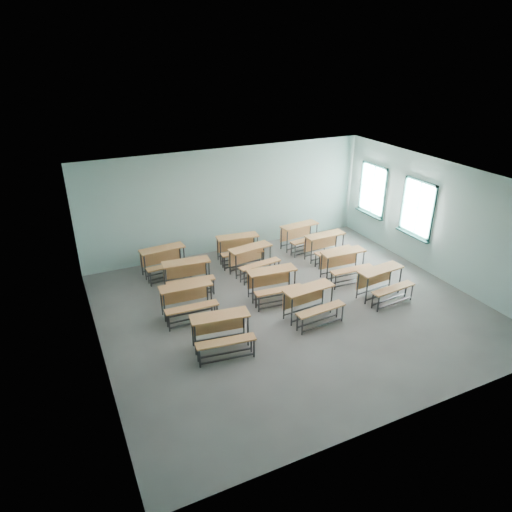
# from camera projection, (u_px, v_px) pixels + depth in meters

# --- Properties ---
(room) EXTENTS (9.04, 8.04, 3.24)m
(room) POSITION_uv_depth(u_px,v_px,m) (296.00, 248.00, 10.64)
(room) COLOR slate
(room) RESTS_ON ground
(desk_unit_r0c0) EXTENTS (1.34, 0.99, 0.78)m
(desk_unit_r0c0) POSITION_uv_depth(u_px,v_px,m) (221.00, 328.00, 9.56)
(desk_unit_r0c0) COLOR #C68147
(desk_unit_r0c0) RESTS_ON ground
(desk_unit_r0c1) EXTENTS (1.30, 0.92, 0.78)m
(desk_unit_r0c1) POSITION_uv_depth(u_px,v_px,m) (311.00, 299.00, 10.65)
(desk_unit_r0c1) COLOR #C68147
(desk_unit_r0c1) RESTS_ON ground
(desk_unit_r0c2) EXTENTS (1.31, 0.93, 0.78)m
(desk_unit_r0c2) POSITION_uv_depth(u_px,v_px,m) (383.00, 279.00, 11.53)
(desk_unit_r0c2) COLOR #C68147
(desk_unit_r0c2) RESTS_ON ground
(desk_unit_r1c0) EXTENTS (1.28, 0.89, 0.78)m
(desk_unit_r1c0) POSITION_uv_depth(u_px,v_px,m) (187.00, 297.00, 10.75)
(desk_unit_r1c0) COLOR #C68147
(desk_unit_r1c0) RESTS_ON ground
(desk_unit_r1c1) EXTENTS (1.31, 0.94, 0.78)m
(desk_unit_r1c1) POSITION_uv_depth(u_px,v_px,m) (273.00, 280.00, 11.48)
(desk_unit_r1c1) COLOR #C68147
(desk_unit_r1c1) RESTS_ON ground
(desk_unit_r1c2) EXTENTS (1.28, 0.90, 0.78)m
(desk_unit_r1c2) POSITION_uv_depth(u_px,v_px,m) (345.00, 261.00, 12.49)
(desk_unit_r1c2) COLOR #C68147
(desk_unit_r1c2) RESTS_ON ground
(desk_unit_r2c0) EXTENTS (1.32, 0.95, 0.78)m
(desk_unit_r2c0) POSITION_uv_depth(u_px,v_px,m) (187.00, 272.00, 11.91)
(desk_unit_r2c0) COLOR #C68147
(desk_unit_r2c0) RESTS_ON ground
(desk_unit_r2c1) EXTENTS (1.34, 0.99, 0.78)m
(desk_unit_r2c1) POSITION_uv_depth(u_px,v_px,m) (252.00, 257.00, 12.76)
(desk_unit_r2c1) COLOR #C68147
(desk_unit_r2c1) RESTS_ON ground
(desk_unit_r2c2) EXTENTS (1.27, 0.88, 0.78)m
(desk_unit_r2c2) POSITION_uv_depth(u_px,v_px,m) (327.00, 243.00, 13.59)
(desk_unit_r2c2) COLOR #C68147
(desk_unit_r2c2) RESTS_ON ground
(desk_unit_r3c0) EXTENTS (1.30, 0.92, 0.78)m
(desk_unit_r3c0) POSITION_uv_depth(u_px,v_px,m) (164.00, 258.00, 12.68)
(desk_unit_r3c0) COLOR #C68147
(desk_unit_r3c0) RESTS_ON ground
(desk_unit_r3c1) EXTENTS (1.33, 0.97, 0.78)m
(desk_unit_r3c1) POSITION_uv_depth(u_px,v_px,m) (239.00, 245.00, 13.47)
(desk_unit_r3c1) COLOR #C68147
(desk_unit_r3c1) RESTS_ON ground
(desk_unit_r3c2) EXTENTS (1.32, 0.95, 0.78)m
(desk_unit_r3c2) POSITION_uv_depth(u_px,v_px,m) (301.00, 233.00, 14.32)
(desk_unit_r3c2) COLOR #C68147
(desk_unit_r3c2) RESTS_ON ground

